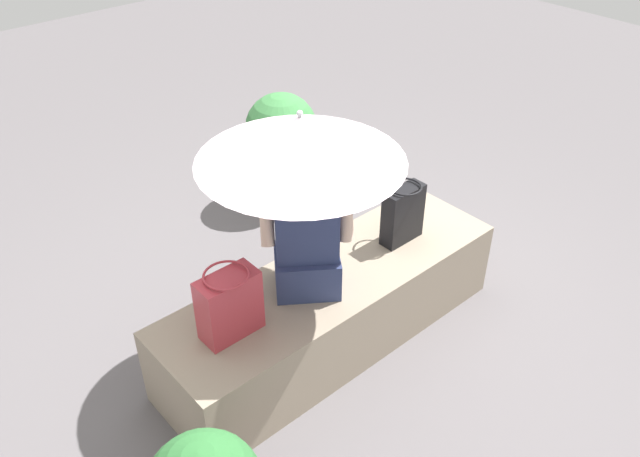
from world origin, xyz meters
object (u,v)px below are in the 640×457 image
person_seated (307,228)px  parasol (300,139)px  planter_far (282,150)px  tote_bag_canvas (229,304)px  handbag_black (403,213)px

person_seated → parasol: bearing=-152.7°
parasol → planter_far: parasol is taller
planter_far → tote_bag_canvas: bearing=-135.9°
tote_bag_canvas → person_seated: bearing=1.3°
person_seated → tote_bag_canvas: 0.55m
parasol → handbag_black: 1.06m
planter_far → handbag_black: bearing=-99.1°
tote_bag_canvas → planter_far: size_ratio=0.42×
handbag_black → tote_bag_canvas: bearing=178.9°
person_seated → handbag_black: 0.73m
person_seated → tote_bag_canvas: bearing=-178.7°
parasol → tote_bag_canvas: parasol is taller
handbag_black → planter_far: 1.46m
tote_bag_canvas → planter_far: planter_far is taller
parasol → person_seated: bearing=27.3°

